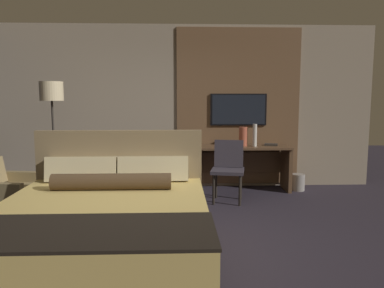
{
  "coord_description": "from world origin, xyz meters",
  "views": [
    {
      "loc": [
        0.19,
        -3.94,
        1.57
      ],
      "look_at": [
        0.37,
        0.86,
        0.97
      ],
      "focal_mm": 35.0,
      "sensor_mm": 36.0,
      "label": 1
    }
  ],
  "objects_px": {
    "desk": "(240,160)",
    "floor_lamp": "(52,101)",
    "desk_chair": "(228,164)",
    "book": "(271,145)",
    "vase_short": "(243,136)",
    "waste_bin": "(298,182)",
    "bed": "(104,230)",
    "armchair_by_window": "(8,197)",
    "tv": "(238,110)",
    "vase_tall": "(255,135)"
  },
  "relations": [
    {
      "from": "tv",
      "to": "book",
      "type": "bearing_deg",
      "value": -22.27
    },
    {
      "from": "desk",
      "to": "tv",
      "type": "height_order",
      "value": "tv"
    },
    {
      "from": "floor_lamp",
      "to": "bed",
      "type": "bearing_deg",
      "value": -62.67
    },
    {
      "from": "bed",
      "to": "waste_bin",
      "type": "xyz_separation_m",
      "value": [
        2.72,
        2.77,
        -0.21
      ]
    },
    {
      "from": "bed",
      "to": "waste_bin",
      "type": "height_order",
      "value": "bed"
    },
    {
      "from": "desk_chair",
      "to": "floor_lamp",
      "type": "relative_size",
      "value": 0.51
    },
    {
      "from": "tv",
      "to": "vase_tall",
      "type": "distance_m",
      "value": 0.57
    },
    {
      "from": "armchair_by_window",
      "to": "vase_short",
      "type": "xyz_separation_m",
      "value": [
        3.35,
        1.29,
        0.66
      ]
    },
    {
      "from": "desk",
      "to": "floor_lamp",
      "type": "relative_size",
      "value": 0.91
    },
    {
      "from": "desk_chair",
      "to": "vase_short",
      "type": "xyz_separation_m",
      "value": [
        0.34,
        0.65,
        0.36
      ]
    },
    {
      "from": "desk_chair",
      "to": "desk",
      "type": "bearing_deg",
      "value": 77.79
    },
    {
      "from": "desk",
      "to": "desk_chair",
      "type": "xyz_separation_m",
      "value": [
        -0.29,
        -0.66,
        0.05
      ]
    },
    {
      "from": "tv",
      "to": "armchair_by_window",
      "type": "height_order",
      "value": "tv"
    },
    {
      "from": "waste_bin",
      "to": "desk",
      "type": "bearing_deg",
      "value": 174.49
    },
    {
      "from": "tv",
      "to": "desk_chair",
      "type": "bearing_deg",
      "value": -107.97
    },
    {
      "from": "floor_lamp",
      "to": "waste_bin",
      "type": "bearing_deg",
      "value": 7.48
    },
    {
      "from": "waste_bin",
      "to": "desk_chair",
      "type": "bearing_deg",
      "value": -156.07
    },
    {
      "from": "desk_chair",
      "to": "vase_tall",
      "type": "relative_size",
      "value": 2.47
    },
    {
      "from": "armchair_by_window",
      "to": "vase_short",
      "type": "bearing_deg",
      "value": -60.48
    },
    {
      "from": "desk",
      "to": "waste_bin",
      "type": "xyz_separation_m",
      "value": [
        0.98,
        -0.09,
        -0.37
      ]
    },
    {
      "from": "desk_chair",
      "to": "waste_bin",
      "type": "xyz_separation_m",
      "value": [
        1.27,
        0.56,
        -0.42
      ]
    },
    {
      "from": "tv",
      "to": "waste_bin",
      "type": "xyz_separation_m",
      "value": [
        0.98,
        -0.33,
        -1.22
      ]
    },
    {
      "from": "armchair_by_window",
      "to": "book",
      "type": "height_order",
      "value": "book"
    },
    {
      "from": "desk_chair",
      "to": "book",
      "type": "distance_m",
      "value": 1.09
    },
    {
      "from": "tv",
      "to": "floor_lamp",
      "type": "bearing_deg",
      "value": -163.84
    },
    {
      "from": "desk",
      "to": "vase_tall",
      "type": "bearing_deg",
      "value": -19.97
    },
    {
      "from": "book",
      "to": "armchair_by_window",
      "type": "bearing_deg",
      "value": -160.95
    },
    {
      "from": "armchair_by_window",
      "to": "floor_lamp",
      "type": "relative_size",
      "value": 0.5
    },
    {
      "from": "vase_tall",
      "to": "tv",
      "type": "bearing_deg",
      "value": 125.23
    },
    {
      "from": "book",
      "to": "desk",
      "type": "bearing_deg",
      "value": -177.82
    },
    {
      "from": "armchair_by_window",
      "to": "vase_short",
      "type": "relative_size",
      "value": 2.85
    },
    {
      "from": "desk_chair",
      "to": "book",
      "type": "relative_size",
      "value": 3.65
    },
    {
      "from": "tv",
      "to": "floor_lamp",
      "type": "relative_size",
      "value": 0.54
    },
    {
      "from": "vase_short",
      "to": "book",
      "type": "relative_size",
      "value": 1.26
    },
    {
      "from": "desk_chair",
      "to": "vase_short",
      "type": "bearing_deg",
      "value": 74.15
    },
    {
      "from": "tv",
      "to": "desk_chair",
      "type": "xyz_separation_m",
      "value": [
        -0.29,
        -0.9,
        -0.8
      ]
    },
    {
      "from": "bed",
      "to": "desk",
      "type": "relative_size",
      "value": 1.36
    },
    {
      "from": "book",
      "to": "waste_bin",
      "type": "xyz_separation_m",
      "value": [
        0.45,
        -0.11,
        -0.63
      ]
    },
    {
      "from": "book",
      "to": "waste_bin",
      "type": "relative_size",
      "value": 0.9
    },
    {
      "from": "desk",
      "to": "armchair_by_window",
      "type": "distance_m",
      "value": 3.57
    },
    {
      "from": "waste_bin",
      "to": "vase_tall",
      "type": "bearing_deg",
      "value": 179.05
    },
    {
      "from": "book",
      "to": "waste_bin",
      "type": "distance_m",
      "value": 0.78
    },
    {
      "from": "floor_lamp",
      "to": "vase_short",
      "type": "bearing_deg",
      "value": 11.38
    },
    {
      "from": "waste_bin",
      "to": "tv",
      "type": "bearing_deg",
      "value": 161.3
    },
    {
      "from": "bed",
      "to": "desk",
      "type": "xyz_separation_m",
      "value": [
        1.74,
        2.86,
        0.15
      ]
    },
    {
      "from": "desk",
      "to": "bed",
      "type": "bearing_deg",
      "value": -121.26
    },
    {
      "from": "vase_short",
      "to": "waste_bin",
      "type": "distance_m",
      "value": 1.22
    },
    {
      "from": "desk",
      "to": "book",
      "type": "distance_m",
      "value": 0.59
    },
    {
      "from": "bed",
      "to": "waste_bin",
      "type": "distance_m",
      "value": 3.89
    },
    {
      "from": "desk",
      "to": "floor_lamp",
      "type": "bearing_deg",
      "value": -168.24
    }
  ]
}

